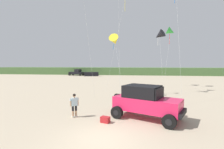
% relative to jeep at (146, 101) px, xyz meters
% --- Properties ---
extents(ground_plane, '(220.00, 220.00, 0.00)m').
position_rel_jeep_xyz_m(ground_plane, '(-2.36, -3.49, -1.20)').
color(ground_plane, tan).
extents(dune_ridge, '(90.00, 6.22, 2.41)m').
position_rel_jeep_xyz_m(dune_ridge, '(-3.52, 46.20, 0.00)').
color(dune_ridge, '#4C703D').
rests_on(dune_ridge, ground_plane).
extents(jeep, '(5.00, 3.96, 2.26)m').
position_rel_jeep_xyz_m(jeep, '(0.00, 0.00, 0.00)').
color(jeep, '#EA2151').
rests_on(jeep, ground_plane).
extents(person_watching, '(0.53, 0.46, 1.67)m').
position_rel_jeep_xyz_m(person_watching, '(-4.94, -0.35, -0.26)').
color(person_watching, tan).
rests_on(person_watching, ground_plane).
extents(cooler_box, '(0.65, 0.53, 0.38)m').
position_rel_jeep_xyz_m(cooler_box, '(-2.61, -1.16, -1.01)').
color(cooler_box, '#B21E23').
rests_on(cooler_box, ground_plane).
extents(distant_pickup, '(4.88, 3.17, 1.98)m').
position_rel_jeep_xyz_m(distant_pickup, '(-18.98, 40.20, -0.26)').
color(distant_pickup, black).
rests_on(distant_pickup, ground_plane).
extents(distant_sedan, '(4.45, 2.46, 1.20)m').
position_rel_jeep_xyz_m(distant_sedan, '(-13.76, 38.48, -0.60)').
color(distant_sedan, black).
rests_on(distant_sedan, ground_plane).
extents(kite_blue_swept, '(1.76, 3.48, 7.95)m').
position_rel_jeep_xyz_m(kite_blue_swept, '(2.21, 10.47, 6.06)').
color(kite_blue_swept, black).
rests_on(kite_blue_swept, ground_plane).
extents(kite_red_delta, '(2.74, 6.42, 9.55)m').
position_rel_jeep_xyz_m(kite_red_delta, '(4.64, 16.01, 7.47)').
color(kite_red_delta, green).
rests_on(kite_red_delta, ground_plane).
extents(kite_white_parafoil, '(2.14, 3.87, 7.18)m').
position_rel_jeep_xyz_m(kite_white_parafoil, '(-3.07, 7.69, 5.13)').
color(kite_white_parafoil, yellow).
rests_on(kite_white_parafoil, ground_plane).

